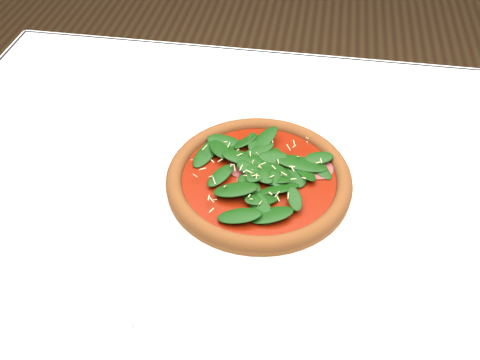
# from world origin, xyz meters

# --- Properties ---
(dining_table) EXTENTS (1.21, 0.81, 0.75)m
(dining_table) POSITION_xyz_m (0.00, 0.00, 0.65)
(dining_table) COLOR white
(dining_table) RESTS_ON ground
(plate) EXTENTS (0.31, 0.31, 0.01)m
(plate) POSITION_xyz_m (-0.05, 0.02, 0.76)
(plate) COLOR white
(plate) RESTS_ON dining_table
(pizza) EXTENTS (0.31, 0.31, 0.03)m
(pizza) POSITION_xyz_m (-0.05, 0.02, 0.77)
(pizza) COLOR #9E5C26
(pizza) RESTS_ON plate
(fork) EXTENTS (0.04, 0.15, 0.00)m
(fork) POSITION_xyz_m (-0.17, -0.26, 0.76)
(fork) COLOR silver
(fork) RESTS_ON napkin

